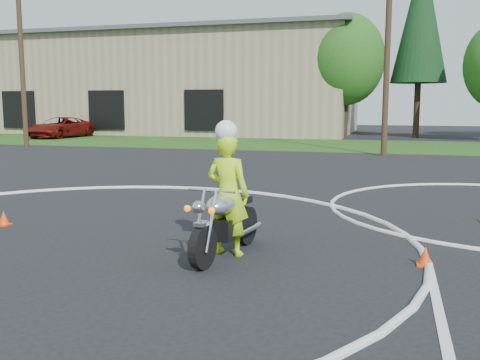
# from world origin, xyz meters

# --- Properties ---
(grass_strip) EXTENTS (120.00, 10.00, 0.02)m
(grass_strip) POSITION_xyz_m (0.00, 27.00, 0.01)
(grass_strip) COLOR #1E4714
(grass_strip) RESTS_ON ground
(course_markings) EXTENTS (19.05, 19.05, 0.12)m
(course_markings) POSITION_xyz_m (2.17, 4.35, 0.01)
(course_markings) COLOR silver
(course_markings) RESTS_ON ground
(primary_motorcycle) EXTENTS (0.84, 2.23, 1.18)m
(primary_motorcycle) POSITION_xyz_m (2.87, 2.66, 0.57)
(primary_motorcycle) COLOR black
(primary_motorcycle) RESTS_ON ground
(rider_primary_grp) EXTENTS (0.79, 0.58, 2.19)m
(rider_primary_grp) POSITION_xyz_m (2.87, 2.80, 1.05)
(rider_primary_grp) COLOR #C5FE1A
(rider_primary_grp) RESTS_ON ground
(pickup_grp) EXTENTS (2.88, 5.59, 1.51)m
(pickup_grp) POSITION_xyz_m (-18.00, 28.74, 0.75)
(pickup_grp) COLOR #630E0B
(pickup_grp) RESTS_ON ground
(traffic_cones) EXTENTS (18.44, 13.31, 0.30)m
(traffic_cones) POSITION_xyz_m (6.41, 4.25, 0.14)
(traffic_cones) COLOR #FC460D
(traffic_cones) RESTS_ON ground
(warehouse) EXTENTS (41.00, 17.00, 8.30)m
(warehouse) POSITION_xyz_m (-18.00, 39.99, 4.16)
(warehouse) COLOR tan
(warehouse) RESTS_ON ground
(utility_poles) EXTENTS (41.60, 1.12, 10.00)m
(utility_poles) POSITION_xyz_m (5.00, 21.00, 5.20)
(utility_poles) COLOR #473321
(utility_poles) RESTS_ON ground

